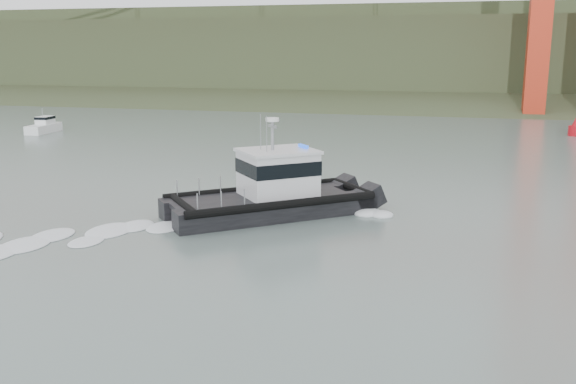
# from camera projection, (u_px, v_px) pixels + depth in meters

# --- Properties ---
(ground) EXTENTS (400.00, 400.00, 0.00)m
(ground) POSITION_uv_depth(u_px,v_px,m) (256.00, 282.00, 26.90)
(ground) COLOR slate
(ground) RESTS_ON ground
(headlands) EXTENTS (500.00, 105.36, 27.12)m
(headlands) POSITION_uv_depth(u_px,v_px,m) (427.00, 61.00, 143.66)
(headlands) COLOR #344427
(headlands) RESTS_ON ground
(patrol_boat) EXTENTS (12.14, 11.20, 5.90)m
(patrol_boat) POSITION_uv_depth(u_px,v_px,m) (272.00, 190.00, 37.57)
(patrol_boat) COLOR black
(patrol_boat) RESTS_ON ground
(motorboat) EXTENTS (2.24, 5.49, 2.95)m
(motorboat) POSITION_uv_depth(u_px,v_px,m) (44.00, 126.00, 75.07)
(motorboat) COLOR white
(motorboat) RESTS_ON ground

